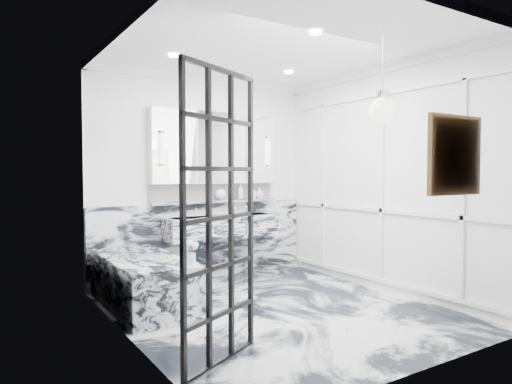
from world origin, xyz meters
TOP-DOWN VIEW (x-y plane):
  - floor at (0.00, 0.00)m, footprint 3.60×3.60m
  - ceiling at (0.00, 0.00)m, footprint 3.60×3.60m
  - wall_back at (0.00, 1.80)m, footprint 3.60×0.00m
  - wall_front at (0.00, -1.80)m, footprint 3.60×0.00m
  - wall_left at (-1.60, 0.00)m, footprint 0.00×3.60m
  - wall_right at (1.60, 0.00)m, footprint 0.00×3.60m
  - marble_clad_back at (0.00, 1.78)m, footprint 3.18×0.05m
  - marble_clad_left at (-1.59, 0.00)m, footprint 0.02×3.56m
  - panel_molding at (1.58, 0.00)m, footprint 0.03×3.40m
  - soap_bottle_a at (0.54, 1.71)m, footprint 0.10×0.10m
  - soap_bottle_b at (0.74, 1.71)m, footprint 0.08×0.09m
  - soap_bottle_c at (0.87, 1.71)m, footprint 0.14×0.14m
  - face_pot at (0.22, 1.71)m, footprint 0.16×0.16m
  - amber_bottle at (0.50, 1.71)m, footprint 0.04×0.04m
  - flower_vase at (-0.91, 0.20)m, footprint 0.09×0.09m
  - crittall_door at (-1.15, -0.85)m, footprint 0.81×0.43m
  - artwork at (0.46, -1.76)m, footprint 0.53×0.05m
  - pendant_light at (0.21, -1.24)m, footprint 0.22×0.22m
  - trough_sink at (0.15, 1.55)m, footprint 1.60×0.45m
  - ledge at (0.15, 1.72)m, footprint 1.90×0.14m
  - subway_tile at (0.15, 1.78)m, footprint 1.90×0.03m
  - mirror_cabinet at (0.15, 1.73)m, footprint 1.90×0.16m
  - sconce_left at (-0.67, 1.63)m, footprint 0.07×0.07m
  - sconce_right at (0.97, 1.63)m, footprint 0.07×0.07m
  - bathtub at (-1.18, 0.90)m, footprint 0.75×1.65m

SIDE VIEW (x-z plane):
  - floor at x=0.00m, z-range 0.00..0.00m
  - bathtub at x=-1.18m, z-range 0.00..0.55m
  - marble_clad_back at x=0.00m, z-range 0.00..1.05m
  - flower_vase at x=-0.91m, z-range 0.55..0.67m
  - trough_sink at x=0.15m, z-range 0.58..0.88m
  - ledge at x=0.15m, z-range 1.05..1.09m
  - crittall_door at x=-1.15m, z-range 0.00..2.25m
  - amber_bottle at x=0.50m, z-range 1.09..1.19m
  - face_pot at x=0.22m, z-range 1.09..1.24m
  - soap_bottle_c at x=0.87m, z-range 1.09..1.25m
  - soap_bottle_b at x=0.74m, z-range 1.09..1.27m
  - soap_bottle_a at x=0.54m, z-range 1.09..1.31m
  - subway_tile at x=0.15m, z-range 1.09..1.32m
  - panel_molding at x=1.58m, z-range 0.15..2.45m
  - marble_clad_left at x=-1.59m, z-range 0.00..2.68m
  - wall_back at x=0.00m, z-range -0.40..3.20m
  - wall_front at x=0.00m, z-range -0.40..3.20m
  - wall_left at x=-1.60m, z-range -0.40..3.20m
  - wall_right at x=1.60m, z-range -0.40..3.20m
  - artwork at x=0.46m, z-range 1.34..1.87m
  - sconce_left at x=-0.67m, z-range 1.58..1.98m
  - sconce_right at x=0.97m, z-range 1.58..1.98m
  - mirror_cabinet at x=0.15m, z-range 1.32..2.32m
  - pendant_light at x=0.21m, z-range 1.89..2.11m
  - ceiling at x=0.00m, z-range 2.80..2.80m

